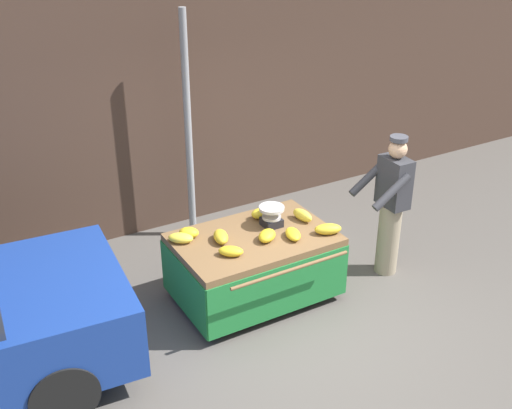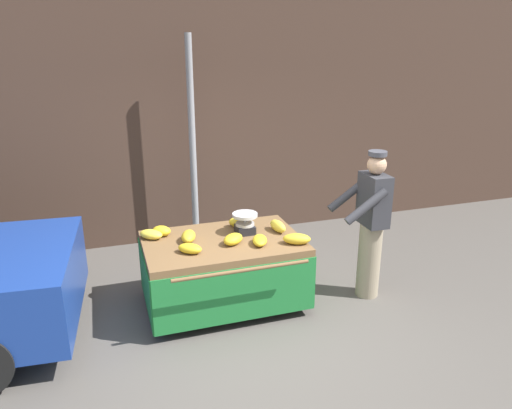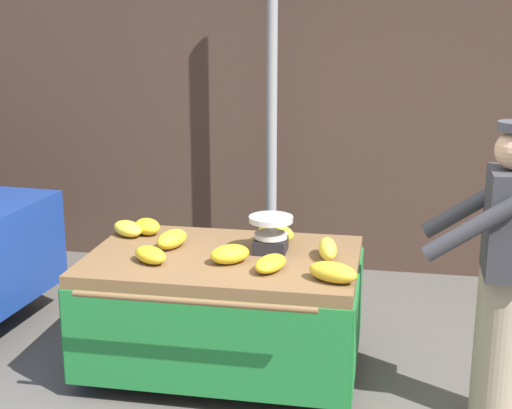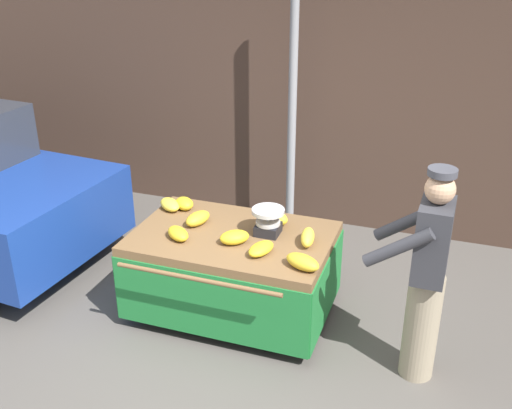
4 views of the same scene
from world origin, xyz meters
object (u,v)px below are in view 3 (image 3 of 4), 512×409
Objects in this scene: weighing_scale at (271,234)px; banana_bunch_8 at (172,239)px; banana_bunch_3 at (147,227)px; banana_bunch_5 at (150,255)px; banana_bunch_0 at (271,263)px; street_pole at (272,112)px; banana_cart at (223,286)px; vendor_person at (501,275)px; banana_bunch_4 at (230,254)px; banana_bunch_6 at (333,272)px; banana_bunch_2 at (275,233)px; banana_bunch_7 at (328,249)px; banana_bunch_1 at (128,229)px.

banana_bunch_8 is at bearing -177.33° from weighing_scale.
banana_bunch_3 is 0.60m from banana_bunch_5.
banana_bunch_0 is 1.11m from banana_bunch_3.
banana_bunch_5 is at bearing -102.78° from street_pole.
banana_bunch_5 reaches higher than banana_cart.
banana_bunch_3 is (-0.64, -1.34, -0.62)m from street_pole.
banana_bunch_3 is 0.12× the size of vendor_person.
banana_bunch_6 is at bearing -17.86° from banana_bunch_4.
weighing_scale is 1.31× the size of banana_bunch_3.
banana_bunch_5 is at bearing -142.17° from banana_bunch_2.
street_pole reaches higher than banana_bunch_2.
banana_bunch_6 is 1.16m from banana_bunch_8.
banana_bunch_3 is at bearing 164.07° from vendor_person.
street_pole is 10.46× the size of weighing_scale.
banana_bunch_2 is 0.86× the size of banana_bunch_6.
street_pole reaches higher than banana_bunch_7.
banana_bunch_3 is (-0.95, 0.57, 0.01)m from banana_bunch_0.
banana_bunch_4 and banana_bunch_6 have the same top height.
street_pole is 2.04m from banana_bunch_0.
street_pole is 1.68m from weighing_scale.
vendor_person reaches higher than weighing_scale.
weighing_scale reaches higher than banana_cart.
banana_bunch_5 is 0.93× the size of banana_bunch_8.
banana_bunch_2 is 0.92× the size of banana_bunch_8.
banana_bunch_4 is at bearing 174.00° from vendor_person.
weighing_scale reaches higher than banana_bunch_7.
banana_bunch_5 is 1.09m from banana_bunch_7.
banana_bunch_1 is 0.13m from banana_bunch_3.
banana_bunch_3 is at bearing 151.29° from banana_cart.
street_pole is 2.05m from banana_bunch_5.
banana_bunch_1 is 1.05× the size of banana_bunch_5.
banana_bunch_3 is at bearing 167.15° from banana_bunch_7.
banana_bunch_5 is (0.21, -0.56, -0.01)m from banana_bunch_3.
street_pole is 13.72× the size of banana_bunch_3.
banana_bunch_4 is 0.89× the size of banana_bunch_7.
weighing_scale is 1.03× the size of banana_bunch_0.
street_pole reaches higher than banana_bunch_5.
banana_bunch_4 is at bearing -61.71° from banana_cart.
banana_bunch_8 reaches higher than banana_bunch_1.
banana_bunch_0 is at bearing -30.96° from banana_bunch_3.
banana_bunch_0 is at bearing -80.77° from street_pole.
banana_bunch_5 is (-0.69, -0.34, -0.07)m from weighing_scale.
banana_bunch_2 is at bearing 37.83° from banana_bunch_5.
street_pole is 1.90m from banana_cart.
banana_bunch_4 is 1.56m from vendor_person.
banana_bunch_6 is at bearing -56.60° from banana_bunch_2.
weighing_scale is 0.36m from banana_bunch_0.
banana_bunch_7 is at bearing -12.85° from banana_bunch_3.
banana_cart is 0.71m from banana_bunch_7.
vendor_person is at bearing -13.88° from banana_bunch_1.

